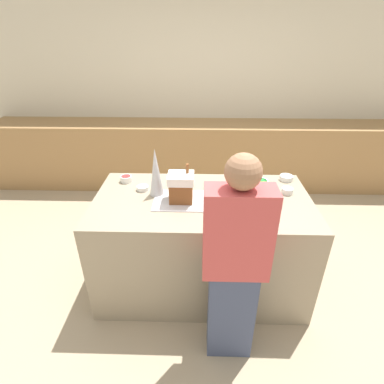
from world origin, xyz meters
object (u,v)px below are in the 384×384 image
at_px(candy_bowl_near_tray_left, 261,182).
at_px(person, 235,265).
at_px(candy_bowl_far_left, 286,178).
at_px(candy_bowl_near_tray_right, 186,176).
at_px(candy_bowl_center_rear, 126,179).
at_px(baking_tray, 181,200).
at_px(candy_bowl_front_corner, 287,191).
at_px(decorative_tree, 156,172).
at_px(gingerbread_house, 181,187).
at_px(candy_bowl_far_right, 225,195).
at_px(candy_bowl_beside_tree, 143,188).
at_px(mug, 272,196).

bearing_deg(candy_bowl_near_tray_left, person, -108.60).
height_order(candy_bowl_far_left, candy_bowl_near_tray_right, candy_bowl_far_left).
bearing_deg(candy_bowl_center_rear, candy_bowl_far_left, 2.78).
bearing_deg(person, baking_tray, 121.04).
xyz_separation_m(candy_bowl_front_corner, candy_bowl_center_rear, (-1.38, 0.18, 0.00)).
xyz_separation_m(decorative_tree, candy_bowl_center_rear, (-0.31, 0.22, -0.17)).
distance_m(candy_bowl_far_left, candy_bowl_near_tray_left, 0.27).
distance_m(candy_bowl_near_tray_right, candy_bowl_center_rear, 0.53).
bearing_deg(person, gingerbread_house, 121.01).
height_order(gingerbread_house, candy_bowl_far_right, gingerbread_house).
distance_m(candy_bowl_far_left, candy_bowl_near_tray_right, 0.91).
bearing_deg(baking_tray, candy_bowl_center_rear, 147.26).
xyz_separation_m(baking_tray, candy_bowl_near_tray_left, (0.68, 0.30, 0.02)).
relative_size(decorative_tree, candy_bowl_beside_tree, 4.07).
bearing_deg(candy_bowl_beside_tree, decorative_tree, -28.03).
height_order(gingerbread_house, candy_bowl_near_tray_right, gingerbread_house).
height_order(candy_bowl_near_tray_left, candy_bowl_center_rear, candy_bowl_center_rear).
relative_size(candy_bowl_near_tray_left, person, 0.08).
bearing_deg(candy_bowl_beside_tree, candy_bowl_center_rear, 138.45).
xyz_separation_m(baking_tray, candy_bowl_near_tray_right, (0.02, 0.41, 0.02)).
distance_m(baking_tray, candy_bowl_front_corner, 0.88).
distance_m(candy_bowl_far_right, mug, 0.37).
xyz_separation_m(candy_bowl_far_left, mug, (-0.21, -0.38, 0.02)).
bearing_deg(candy_bowl_far_left, baking_tray, -156.69).
distance_m(baking_tray, candy_bowl_far_right, 0.35).
xyz_separation_m(candy_bowl_front_corner, candy_bowl_far_right, (-0.52, -0.08, -0.01)).
distance_m(candy_bowl_near_tray_right, candy_bowl_front_corner, 0.89).
xyz_separation_m(baking_tray, candy_bowl_beside_tree, (-0.34, 0.18, 0.02)).
height_order(candy_bowl_front_corner, mug, mug).
bearing_deg(baking_tray, candy_bowl_near_tray_left, 23.68).
bearing_deg(decorative_tree, candy_bowl_front_corner, 2.28).
bearing_deg(candy_bowl_front_corner, baking_tray, -170.37).
relative_size(candy_bowl_near_tray_right, candy_bowl_center_rear, 1.32).
distance_m(decorative_tree, mug, 0.94).
bearing_deg(candy_bowl_near_tray_right, gingerbread_house, -92.25).
bearing_deg(candy_bowl_front_corner, candy_bowl_far_left, 77.79).
distance_m(baking_tray, candy_bowl_near_tray_left, 0.74).
xyz_separation_m(candy_bowl_near_tray_left, person, (-0.31, -0.92, -0.12)).
bearing_deg(person, candy_bowl_far_right, 91.99).
bearing_deg(gingerbread_house, baking_tray, -150.17).
relative_size(baking_tray, candy_bowl_far_left, 3.71).
xyz_separation_m(candy_bowl_far_left, person, (-0.55, -1.02, -0.12)).
height_order(gingerbread_house, candy_bowl_far_left, gingerbread_house).
bearing_deg(candy_bowl_beside_tree, mug, -8.66).
distance_m(candy_bowl_near_tray_right, person, 1.09).
distance_m(gingerbread_house, candy_bowl_front_corner, 0.89).
distance_m(candy_bowl_near_tray_left, candy_bowl_center_rear, 1.19).
height_order(decorative_tree, candy_bowl_center_rear, decorative_tree).
relative_size(decorative_tree, candy_bowl_far_left, 3.39).
height_order(candy_bowl_near_tray_left, mug, mug).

